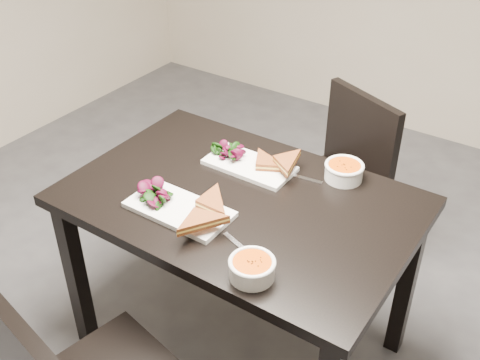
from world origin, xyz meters
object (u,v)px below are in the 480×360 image
Objects in this scene: table at (240,219)px; soup_bowl_near at (252,267)px; chair_far at (338,175)px; soup_bowl_far at (344,170)px; plate_near at (179,209)px; plate_far at (249,165)px.

soup_bowl_near is at bearing -51.01° from table.
table is 0.42m from soup_bowl_near.
soup_bowl_far is (0.18, -0.39, 0.30)m from chair_far.
soup_bowl_near is (0.25, -0.31, 0.13)m from table.
plate_near is 0.39m from soup_bowl_near.
soup_bowl_near is 0.59m from plate_far.
table is at bearing -71.66° from chair_far.
table is 3.59× the size of plate_far.
soup_bowl_near reaches higher than table.
soup_bowl_near is at bearing -18.63° from plate_near.
soup_bowl_far is (0.25, 0.30, 0.14)m from table.
soup_bowl_far is at bearing 50.69° from table.
chair_far is 2.38× the size of plate_near.
soup_bowl_near is 0.97× the size of soup_bowl_far.
plate_near is at bearing -78.24° from chair_far.
table is at bearing -129.31° from soup_bowl_far.
chair_far is 1.06m from soup_bowl_near.
soup_bowl_far reaches higher than plate_near.
plate_near is 0.36m from plate_far.
chair_far reaches higher than soup_bowl_far.
plate_near is (-0.19, -0.88, 0.27)m from chair_far.
soup_bowl_far reaches higher than table.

